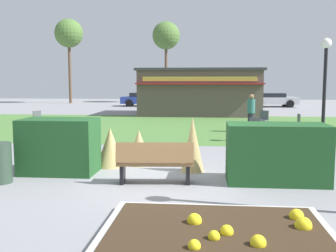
{
  "coord_description": "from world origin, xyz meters",
  "views": [
    {
      "loc": [
        0.98,
        -8.89,
        2.29
      ],
      "look_at": [
        -0.05,
        2.13,
        1.02
      ],
      "focal_mm": 42.72,
      "sensor_mm": 36.0,
      "label": 1
    }
  ],
  "objects_px": {
    "person_strolling": "(251,113)",
    "tree_left_bg": "(69,34)",
    "food_kiosk": "(200,92)",
    "tree_right_bg": "(166,36)",
    "parked_car_center_slot": "(204,99)",
    "park_bench": "(155,162)",
    "parked_car_east_slot": "(272,99)",
    "parked_car_west_slot": "(145,99)",
    "cafe_chair_east": "(36,118)",
    "cafe_chair_west": "(296,122)",
    "cafe_chair_center": "(254,128)",
    "trash_bin": "(0,163)",
    "cafe_chair_north": "(263,118)",
    "lamppost_mid": "(325,78)"
  },
  "relations": [
    {
      "from": "person_strolling",
      "to": "parked_car_center_slot",
      "type": "bearing_deg",
      "value": -114.52
    },
    {
      "from": "food_kiosk",
      "to": "tree_right_bg",
      "type": "bearing_deg",
      "value": 104.56
    },
    {
      "from": "trash_bin",
      "to": "tree_left_bg",
      "type": "height_order",
      "value": "tree_left_bg"
    },
    {
      "from": "tree_right_bg",
      "to": "parked_car_center_slot",
      "type": "bearing_deg",
      "value": -56.07
    },
    {
      "from": "cafe_chair_west",
      "to": "cafe_chair_center",
      "type": "bearing_deg",
      "value": -133.56
    },
    {
      "from": "park_bench",
      "to": "lamppost_mid",
      "type": "distance_m",
      "value": 8.23
    },
    {
      "from": "person_strolling",
      "to": "parked_car_east_slot",
      "type": "height_order",
      "value": "person_strolling"
    },
    {
      "from": "lamppost_mid",
      "to": "person_strolling",
      "type": "height_order",
      "value": "lamppost_mid"
    },
    {
      "from": "tree_left_bg",
      "to": "person_strolling",
      "type": "bearing_deg",
      "value": -53.99
    },
    {
      "from": "parked_car_east_slot",
      "to": "tree_left_bg",
      "type": "xyz_separation_m",
      "value": [
        -19.29,
        3.87,
        6.2
      ]
    },
    {
      "from": "cafe_chair_east",
      "to": "person_strolling",
      "type": "height_order",
      "value": "person_strolling"
    },
    {
      "from": "cafe_chair_west",
      "to": "cafe_chair_east",
      "type": "distance_m",
      "value": 11.69
    },
    {
      "from": "park_bench",
      "to": "trash_bin",
      "type": "distance_m",
      "value": 3.48
    },
    {
      "from": "tree_left_bg",
      "to": "tree_right_bg",
      "type": "distance_m",
      "value": 9.69
    },
    {
      "from": "lamppost_mid",
      "to": "person_strolling",
      "type": "distance_m",
      "value": 4.16
    },
    {
      "from": "cafe_chair_west",
      "to": "parked_car_west_slot",
      "type": "xyz_separation_m",
      "value": [
        -9.23,
        18.16,
        0.12
      ]
    },
    {
      "from": "lamppost_mid",
      "to": "parked_car_west_slot",
      "type": "bearing_deg",
      "value": 114.87
    },
    {
      "from": "lamppost_mid",
      "to": "parked_car_west_slot",
      "type": "relative_size",
      "value": 0.88
    },
    {
      "from": "trash_bin",
      "to": "cafe_chair_west",
      "type": "xyz_separation_m",
      "value": [
        8.4,
        8.79,
        0.07
      ]
    },
    {
      "from": "food_kiosk",
      "to": "tree_right_bg",
      "type": "xyz_separation_m",
      "value": [
        -3.65,
        14.07,
        5.2
      ]
    },
    {
      "from": "parked_car_west_slot",
      "to": "park_bench",
      "type": "bearing_deg",
      "value": -80.85
    },
    {
      "from": "cafe_chair_center",
      "to": "parked_car_west_slot",
      "type": "distance_m",
      "value": 21.51
    },
    {
      "from": "trash_bin",
      "to": "parked_car_center_slot",
      "type": "height_order",
      "value": "parked_car_center_slot"
    },
    {
      "from": "lamppost_mid",
      "to": "trash_bin",
      "type": "relative_size",
      "value": 4.14
    },
    {
      "from": "trash_bin",
      "to": "parked_car_west_slot",
      "type": "bearing_deg",
      "value": 91.77
    },
    {
      "from": "trash_bin",
      "to": "cafe_chair_center",
      "type": "xyz_separation_m",
      "value": [
        6.41,
        6.7,
        0.07
      ]
    },
    {
      "from": "parked_car_east_slot",
      "to": "tree_left_bg",
      "type": "distance_m",
      "value": 20.63
    },
    {
      "from": "food_kiosk",
      "to": "cafe_chair_east",
      "type": "relative_size",
      "value": 9.1
    },
    {
      "from": "food_kiosk",
      "to": "parked_car_center_slot",
      "type": "xyz_separation_m",
      "value": [
        0.23,
        8.29,
        -0.9
      ]
    },
    {
      "from": "person_strolling",
      "to": "parked_car_center_slot",
      "type": "height_order",
      "value": "person_strolling"
    },
    {
      "from": "trash_bin",
      "to": "lamppost_mid",
      "type": "bearing_deg",
      "value": 35.45
    },
    {
      "from": "lamppost_mid",
      "to": "cafe_chair_east",
      "type": "xyz_separation_m",
      "value": [
        -12.05,
        3.18,
        -1.86
      ]
    },
    {
      "from": "tree_left_bg",
      "to": "cafe_chair_center",
      "type": "bearing_deg",
      "value": -57.51
    },
    {
      "from": "person_strolling",
      "to": "cafe_chair_north",
      "type": "bearing_deg",
      "value": -154.46
    },
    {
      "from": "person_strolling",
      "to": "tree_left_bg",
      "type": "xyz_separation_m",
      "value": [
        -15.55,
        21.39,
        5.99
      ]
    },
    {
      "from": "tree_left_bg",
      "to": "cafe_chair_north",
      "type": "bearing_deg",
      "value": -51.39
    },
    {
      "from": "parked_car_east_slot",
      "to": "cafe_chair_east",
      "type": "bearing_deg",
      "value": -127.82
    },
    {
      "from": "park_bench",
      "to": "parked_car_east_slot",
      "type": "bearing_deg",
      "value": 75.6
    },
    {
      "from": "park_bench",
      "to": "cafe_chair_center",
      "type": "distance_m",
      "value": 7.09
    },
    {
      "from": "tree_left_bg",
      "to": "parked_car_east_slot",
      "type": "bearing_deg",
      "value": -11.36
    },
    {
      "from": "park_bench",
      "to": "tree_left_bg",
      "type": "relative_size",
      "value": 0.21
    },
    {
      "from": "cafe_chair_center",
      "to": "trash_bin",
      "type": "bearing_deg",
      "value": -133.72
    },
    {
      "from": "cafe_chair_east",
      "to": "cafe_chair_center",
      "type": "relative_size",
      "value": 1.0
    },
    {
      "from": "food_kiosk",
      "to": "lamppost_mid",
      "type": "bearing_deg",
      "value": -69.77
    },
    {
      "from": "park_bench",
      "to": "parked_car_east_slot",
      "type": "xyz_separation_m",
      "value": [
        6.86,
        26.71,
        0.16
      ]
    },
    {
      "from": "parked_car_center_slot",
      "to": "tree_right_bg",
      "type": "xyz_separation_m",
      "value": [
        -3.89,
        5.78,
        6.1
      ]
    },
    {
      "from": "park_bench",
      "to": "trash_bin",
      "type": "height_order",
      "value": "park_bench"
    },
    {
      "from": "food_kiosk",
      "to": "park_bench",
      "type": "bearing_deg",
      "value": -92.24
    },
    {
      "from": "cafe_chair_north",
      "to": "person_strolling",
      "type": "bearing_deg",
      "value": -122.9
    },
    {
      "from": "cafe_chair_east",
      "to": "parked_car_east_slot",
      "type": "relative_size",
      "value": 0.21
    }
  ]
}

